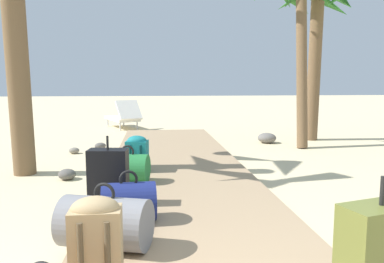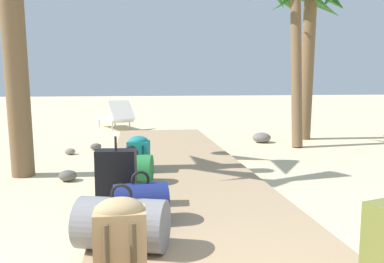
{
  "view_description": "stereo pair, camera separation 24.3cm",
  "coord_description": "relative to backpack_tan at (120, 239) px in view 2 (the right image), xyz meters",
  "views": [
    {
      "loc": [
        -0.34,
        -0.83,
        1.3
      ],
      "look_at": [
        0.25,
        4.87,
        0.55
      ],
      "focal_mm": 36.11,
      "sensor_mm": 36.0,
      "label": 1
    },
    {
      "loc": [
        -0.58,
        -0.8,
        1.3
      ],
      "look_at": [
        0.25,
        4.87,
        0.55
      ],
      "focal_mm": 36.11,
      "sensor_mm": 36.0,
      "label": 2
    }
  ],
  "objects": [
    {
      "name": "ground_plane",
      "position": [
        0.69,
        2.11,
        -0.36
      ],
      "size": [
        60.0,
        60.0,
        0.0
      ],
      "primitive_type": "plane",
      "color": "beige"
    },
    {
      "name": "boardwalk",
      "position": [
        0.69,
        2.99,
        -0.32
      ],
      "size": [
        1.93,
        8.85,
        0.08
      ],
      "primitive_type": "cube",
      "color": "tan",
      "rests_on": "ground"
    },
    {
      "name": "backpack_tan",
      "position": [
        0.0,
        0.0,
        0.0
      ],
      "size": [
        0.31,
        0.23,
        0.54
      ],
      "color": "tan",
      "rests_on": "boardwalk"
    },
    {
      "name": "suitcase_black",
      "position": [
        -0.09,
        1.52,
        -0.01
      ],
      "size": [
        0.4,
        0.25,
        0.69
      ],
      "color": "black",
      "rests_on": "boardwalk"
    },
    {
      "name": "duffel_bag_green",
      "position": [
        0.04,
        2.39,
        -0.11
      ],
      "size": [
        0.55,
        0.43,
        0.45
      ],
      "color": "#237538",
      "rests_on": "boardwalk"
    },
    {
      "name": "duffel_bag_grey",
      "position": [
        -0.01,
        0.5,
        -0.09
      ],
      "size": [
        0.73,
        0.55,
        0.49
      ],
      "color": "slate",
      "rests_on": "boardwalk"
    },
    {
      "name": "backpack_teal",
      "position": [
        0.13,
        2.94,
        -0.03
      ],
      "size": [
        0.32,
        0.28,
        0.49
      ],
      "color": "#197A7F",
      "rests_on": "boardwalk"
    },
    {
      "name": "duffel_bag_navy",
      "position": [
        0.13,
        1.04,
        -0.11
      ],
      "size": [
        0.49,
        0.38,
        0.46
      ],
      "color": "navy",
      "rests_on": "boardwalk"
    },
    {
      "name": "palm_tree_far_right",
      "position": [
        3.84,
        5.85,
        2.45
      ],
      "size": [
        2.11,
        2.3,
        3.66
      ],
      "color": "brown",
      "rests_on": "ground"
    },
    {
      "name": "lounge_chair",
      "position": [
        -0.45,
        8.49,
        -0.04
      ],
      "size": [
        1.15,
        1.65,
        0.79
      ],
      "color": "white",
      "rests_on": "ground"
    },
    {
      "name": "rock_left_far",
      "position": [
        -1.07,
        4.77,
        -0.31
      ],
      "size": [
        0.19,
        0.17,
        0.11
      ],
      "primitive_type": "ellipsoid",
      "rotation": [
        0.0,
        0.0,
        1.62
      ],
      "color": "gray",
      "rests_on": "ground"
    },
    {
      "name": "rock_left_mid",
      "position": [
        -0.79,
        2.89,
        -0.29
      ],
      "size": [
        0.28,
        0.28,
        0.14
      ],
      "primitive_type": "ellipsoid",
      "rotation": [
        0.0,
        0.0,
        2.87
      ],
      "color": "#5B5651",
      "rests_on": "ground"
    },
    {
      "name": "rock_left_near",
      "position": [
        -0.66,
        5.21,
        -0.3
      ],
      "size": [
        0.29,
        0.3,
        0.12
      ],
      "primitive_type": "ellipsoid",
      "rotation": [
        0.0,
        0.0,
        0.84
      ],
      "color": "#5B5651",
      "rests_on": "ground"
    },
    {
      "name": "rock_right_mid",
      "position": [
        2.75,
        5.6,
        -0.26
      ],
      "size": [
        0.47,
        0.46,
        0.21
      ],
      "primitive_type": "ellipsoid",
      "rotation": [
        0.0,
        0.0,
        2.9
      ],
      "color": "slate",
      "rests_on": "ground"
    }
  ]
}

